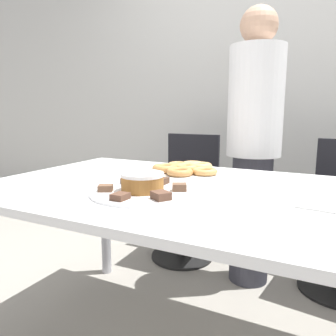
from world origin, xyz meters
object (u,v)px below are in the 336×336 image
plate_cake (143,192)px  frosted_cake (142,182)px  office_chair_left (185,200)px  plate_donuts (187,172)px  napkin (321,206)px  person_standing (254,143)px

plate_cake → frosted_cake: frosted_cake is taller
office_chair_left → plate_cake: office_chair_left is taller
plate_donuts → frosted_cake: frosted_cake is taller
plate_donuts → napkin: size_ratio=2.67×
frosted_cake → person_standing: bearing=78.5°
office_chair_left → napkin: (0.90, -0.99, 0.34)m
frosted_cake → napkin: size_ratio=1.06×
plate_cake → frosted_cake: 0.04m
napkin → plate_cake: bearing=-169.9°
plate_cake → plate_donuts: 0.44m
plate_donuts → person_standing: bearing=67.9°
napkin → frosted_cake: bearing=-169.9°
napkin → plate_donuts: bearing=151.1°
plate_donuts → frosted_cake: 0.44m
office_chair_left → plate_cake: 1.19m
plate_donuts → napkin: 0.69m
frosted_cake → napkin: (0.59, 0.10, -0.04)m
frosted_cake → napkin: 0.60m
person_standing → office_chair_left: size_ratio=1.85×
office_chair_left → plate_cake: bearing=-76.0°
person_standing → frosted_cake: person_standing is taller
office_chair_left → napkin: size_ratio=5.87×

